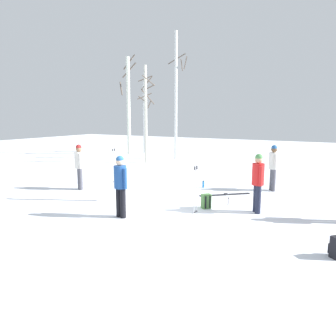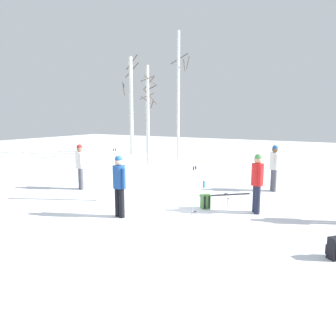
{
  "view_description": "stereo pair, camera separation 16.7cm",
  "coord_description": "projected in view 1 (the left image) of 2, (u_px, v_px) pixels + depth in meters",
  "views": [
    {
      "loc": [
        4.57,
        -7.69,
        2.77
      ],
      "look_at": [
        -0.77,
        1.91,
        1.0
      ],
      "focal_mm": 34.65,
      "sensor_mm": 36.0,
      "label": 1
    },
    {
      "loc": [
        4.72,
        -7.61,
        2.77
      ],
      "look_at": [
        -0.77,
        1.91,
        1.0
      ],
      "focal_mm": 34.65,
      "sensor_mm": 36.0,
      "label": 2
    }
  ],
  "objects": [
    {
      "name": "ground_plane",
      "position": [
        159.0,
        214.0,
        9.27
      ],
      "size": [
        60.0,
        60.0,
        0.0
      ],
      "primitive_type": "plane",
      "color": "white"
    },
    {
      "name": "person_0",
      "position": [
        120.0,
        182.0,
        8.82
      ],
      "size": [
        0.5,
        0.34,
        1.72
      ],
      "color": "black",
      "rests_on": "ground_plane"
    },
    {
      "name": "person_1",
      "position": [
        273.0,
        165.0,
        11.99
      ],
      "size": [
        0.34,
        0.46,
        1.72
      ],
      "color": "#4C4C56",
      "rests_on": "ground_plane"
    },
    {
      "name": "person_2",
      "position": [
        258.0,
        179.0,
        9.24
      ],
      "size": [
        0.34,
        0.45,
        1.72
      ],
      "color": "#1E2338",
      "rests_on": "ground_plane"
    },
    {
      "name": "person_3",
      "position": [
        79.0,
        164.0,
        12.2
      ],
      "size": [
        0.44,
        0.35,
        1.72
      ],
      "color": "#4C4C56",
      "rests_on": "ground_plane"
    },
    {
      "name": "ski_pair_planted_0",
      "position": [
        97.0,
        171.0,
        10.51
      ],
      "size": [
        0.05,
        0.21,
        2.03
      ],
      "color": "white",
      "rests_on": "ground_plane"
    },
    {
      "name": "ski_pair_lying_0",
      "position": [
        225.0,
        195.0,
        11.49
      ],
      "size": [
        1.52,
        1.38,
        0.05
      ],
      "color": "black",
      "rests_on": "ground_plane"
    },
    {
      "name": "ski_poles_0",
      "position": [
        114.0,
        165.0,
        13.36
      ],
      "size": [
        0.07,
        0.22,
        1.44
      ],
      "color": "#B2B2BC",
      "rests_on": "ground_plane"
    },
    {
      "name": "ski_poles_1",
      "position": [
        196.0,
        189.0,
        9.11
      ],
      "size": [
        0.07,
        0.24,
        1.39
      ],
      "color": "#B2B2BC",
      "rests_on": "ground_plane"
    },
    {
      "name": "backpack_1",
      "position": [
        206.0,
        201.0,
        9.8
      ],
      "size": [
        0.35,
        0.34,
        0.44
      ],
      "color": "#4C7F3F",
      "rests_on": "ground_plane"
    },
    {
      "name": "water_bottle_0",
      "position": [
        203.0,
        184.0,
        12.64
      ],
      "size": [
        0.08,
        0.08,
        0.27
      ],
      "color": "#1E72BF",
      "rests_on": "ground_plane"
    },
    {
      "name": "water_bottle_1",
      "position": [
        228.0,
        201.0,
        10.19
      ],
      "size": [
        0.06,
        0.06,
        0.23
      ],
      "color": "silver",
      "rests_on": "ground_plane"
    },
    {
      "name": "birch_tree_0",
      "position": [
        128.0,
        104.0,
        22.98
      ],
      "size": [
        1.05,
        1.45,
        7.05
      ],
      "color": "silver",
      "rests_on": "ground_plane"
    },
    {
      "name": "birch_tree_1",
      "position": [
        145.0,
        116.0,
        24.35
      ],
      "size": [
        1.31,
        1.33,
        5.22
      ],
      "color": "silver",
      "rests_on": "ground_plane"
    },
    {
      "name": "birch_tree_2",
      "position": [
        146.0,
        113.0,
        18.86
      ],
      "size": [
        1.19,
        1.19,
        5.63
      ],
      "color": "silver",
      "rests_on": "ground_plane"
    },
    {
      "name": "birch_tree_3",
      "position": [
        176.0,
        95.0,
        20.37
      ],
      "size": [
        1.6,
        1.1,
        7.92
      ],
      "color": "white",
      "rests_on": "ground_plane"
    }
  ]
}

